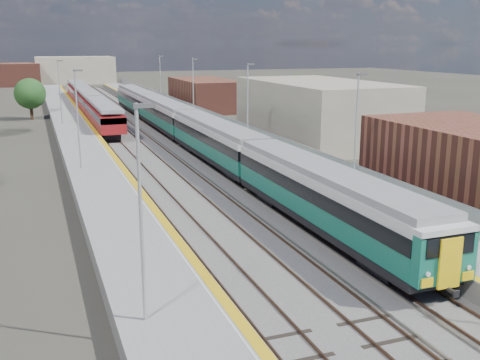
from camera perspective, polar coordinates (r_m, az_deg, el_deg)
ground at (r=62.12m, az=-7.60°, el=3.96°), size 320.00×320.00×0.00m
ballast_bed at (r=64.10m, az=-10.07°, el=4.20°), size 10.50×155.00×0.06m
tracks at (r=65.82m, az=-9.82°, el=4.52°), size 8.96×160.00×0.17m
platform_right at (r=65.73m, az=-3.59°, el=5.06°), size 4.70×155.00×8.52m
platform_left at (r=63.20m, az=-16.17°, el=4.19°), size 4.30×155.00×8.52m
buildings at (r=148.48m, az=-22.65°, el=12.78°), size 72.00×185.50×40.00m
green_train at (r=58.38m, az=-5.38°, el=5.59°), size 2.83×78.92×3.12m
red_train at (r=87.97m, az=-15.18°, el=7.78°), size 2.74×55.68×3.46m
tree_c at (r=83.91m, az=-20.56°, el=8.21°), size 4.25×4.25×5.76m
tree_d at (r=75.67m, az=5.79°, el=8.82°), size 4.73×4.73×6.42m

